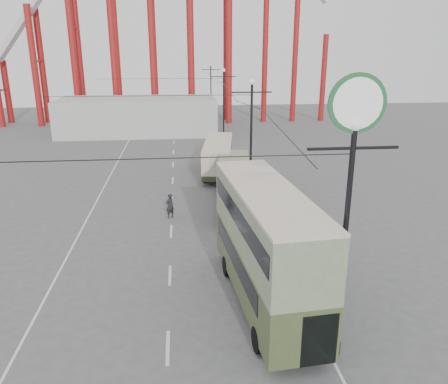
{
  "coord_description": "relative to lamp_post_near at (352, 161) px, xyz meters",
  "views": [
    {
      "loc": [
        -0.27,
        -17.01,
        11.45
      ],
      "look_at": [
        2.42,
        8.88,
        3.0
      ],
      "focal_mm": 35.0,
      "sensor_mm": 36.0,
      "label": 1
    }
  ],
  "objects": [
    {
      "name": "ground",
      "position": [
        -5.6,
        3.0,
        -7.86
      ],
      "size": [
        160.0,
        160.0,
        0.0
      ],
      "primitive_type": "plane",
      "color": "#515154",
      "rests_on": "ground"
    },
    {
      "name": "lamp_post_near",
      "position": [
        0.0,
        0.0,
        0.0
      ],
      "size": [
        3.2,
        0.44,
        10.8
      ],
      "color": "black",
      "rests_on": "ground"
    },
    {
      "name": "single_decker_green",
      "position": [
        -1.71,
        18.1,
        -6.12
      ],
      "size": [
        3.56,
        11.11,
        3.09
      ],
      "rotation": [
        0.0,
        0.0,
        -0.1
      ],
      "color": "#687B5A",
      "rests_on": "ground"
    },
    {
      "name": "double_decker_bus",
      "position": [
        -2.12,
        3.89,
        -4.68
      ],
      "size": [
        3.57,
        10.76,
        5.68
      ],
      "rotation": [
        0.0,
        0.0,
        0.09
      ],
      "color": "#3E4927",
      "rests_on": "ground"
    },
    {
      "name": "lamp_post_mid",
      "position": [
        0.0,
        21.0,
        -3.18
      ],
      "size": [
        3.2,
        0.44,
        9.32
      ],
      "color": "black",
      "rests_on": "ground"
    },
    {
      "name": "pedestrian",
      "position": [
        -6.69,
        15.55,
        -6.96
      ],
      "size": [
        0.79,
        0.73,
        1.8
      ],
      "primitive_type": "imported",
      "rotation": [
        0.0,
        0.0,
        3.74
      ],
      "color": "black",
      "rests_on": "ground"
    },
    {
      "name": "road_markings",
      "position": [
        -6.46,
        22.7,
        -7.86
      ],
      "size": [
        12.52,
        120.0,
        0.01
      ],
      "color": "silver",
      "rests_on": "ground"
    },
    {
      "name": "fairground_shed",
      "position": [
        -11.6,
        50.0,
        -5.36
      ],
      "size": [
        22.0,
        10.0,
        5.0
      ],
      "primitive_type": "cube",
      "color": "#ACADA7",
      "rests_on": "ground"
    },
    {
      "name": "lamp_post_distant",
      "position": [
        0.0,
        65.0,
        -3.18
      ],
      "size": [
        3.2,
        0.44,
        9.32
      ],
      "color": "black",
      "rests_on": "ground"
    },
    {
      "name": "single_decker_cream",
      "position": [
        -2.16,
        27.21,
        -6.1
      ],
      "size": [
        3.88,
        10.3,
        3.13
      ],
      "rotation": [
        0.0,
        0.0,
        -0.14
      ],
      "color": "beige",
      "rests_on": "ground"
    },
    {
      "name": "lamp_post_far",
      "position": [
        0.0,
        43.0,
        -3.18
      ],
      "size": [
        3.2,
        0.44,
        9.32
      ],
      "color": "black",
      "rests_on": "ground"
    }
  ]
}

